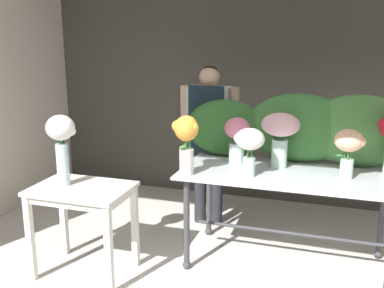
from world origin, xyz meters
The scene contains 12 objects.
ground_plane centered at (0.00, 1.63, 0.00)m, with size 7.18×7.18×0.00m, color silver.
wall_back centered at (0.00, 3.26, 1.38)m, with size 5.19×0.12×2.75m, color #4C4742.
display_table_glass centered at (0.47, 1.73, 0.68)m, with size 1.73×0.88×0.82m.
side_table_white centered at (-1.06, 1.09, 0.63)m, with size 0.76×0.53×0.74m.
florist centered at (-0.38, 2.35, 0.99)m, with size 0.59×0.24×1.61m.
foliage_backdrop centered at (0.50, 2.05, 1.11)m, with size 1.95×0.26×0.61m.
vase_rosy_carnations centered at (0.00, 1.86, 1.05)m, with size 0.22×0.22×0.40m.
vase_blush_snapdragons centered at (0.37, 1.83, 1.12)m, with size 0.31×0.31×0.46m.
vase_ivory_dahlias centered at (0.17, 1.52, 1.07)m, with size 0.23×0.23×0.38m.
vase_peach_hydrangea centered at (0.91, 1.68, 1.07)m, with size 0.23×0.22×0.39m.
vase_sunset_tulips centered at (-0.30, 1.41, 1.10)m, with size 0.23×0.19×0.47m.
vase_white_roses_tall centered at (-1.22, 1.09, 1.10)m, with size 0.23×0.22×0.56m.
Camera 1 is at (0.77, -1.79, 1.90)m, focal length 41.67 mm.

